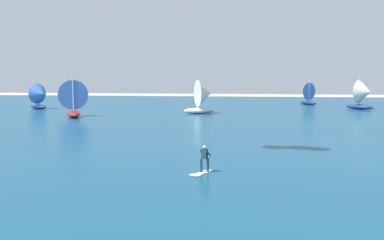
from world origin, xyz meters
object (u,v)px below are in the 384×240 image
sailboat_mid_right (306,93)px  sailboat_mid_left (203,96)px  sailboat_trailing (73,98)px  sailboat_outermost (364,94)px  kitesurfer (203,163)px  sailboat_near_shore (40,96)px

sailboat_mid_right → sailboat_mid_left: bearing=-133.6°
sailboat_mid_left → sailboat_trailing: (-17.14, -5.93, 0.04)m
sailboat_mid_left → sailboat_trailing: size_ratio=0.99×
sailboat_outermost → sailboat_mid_right: sailboat_outermost is taller
kitesurfer → sailboat_outermost: sailboat_outermost is taller
sailboat_near_shore → sailboat_trailing: bearing=-47.0°
sailboat_outermost → sailboat_mid_right: bearing=127.9°
sailboat_mid_left → sailboat_mid_right: 25.33m
sailboat_mid_left → sailboat_trailing: bearing=-160.9°
sailboat_mid_left → sailboat_trailing: sailboat_trailing is taller
kitesurfer → sailboat_near_shore: bearing=126.5°
sailboat_outermost → sailboat_near_shore: (-51.56, -4.53, -0.32)m
sailboat_near_shore → sailboat_mid_right: bearing=17.6°
kitesurfer → sailboat_mid_right: (14.72, 53.84, 1.46)m
sailboat_outermost → sailboat_mid_right: (-7.38, 9.48, -0.36)m
kitesurfer → sailboat_trailing: size_ratio=0.35×
sailboat_outermost → sailboat_trailing: bearing=-160.6°
sailboat_near_shore → sailboat_mid_right: size_ratio=1.02×
sailboat_mid_left → sailboat_near_shore: 27.08m
sailboat_outermost → sailboat_near_shore: bearing=-175.0°
sailboat_outermost → sailboat_trailing: (-41.98, -14.81, 0.12)m
sailboat_outermost → sailboat_mid_right: 12.02m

